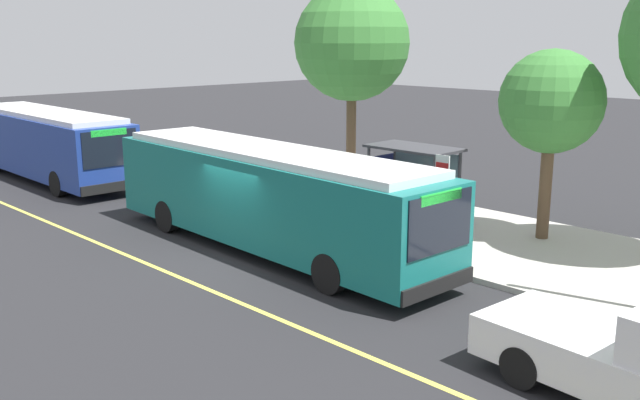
# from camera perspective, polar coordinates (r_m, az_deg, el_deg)

# --- Properties ---
(ground_plane) EXTENTS (120.00, 120.00, 0.00)m
(ground_plane) POSITION_cam_1_polar(r_m,az_deg,el_deg) (19.84, -6.48, -4.56)
(ground_plane) COLOR #232326
(sidewalk_curb) EXTENTS (44.00, 6.40, 0.15)m
(sidewalk_curb) POSITION_cam_1_polar(r_m,az_deg,el_deg) (23.83, 4.91, -1.34)
(sidewalk_curb) COLOR #B7B2A8
(sidewalk_curb) RESTS_ON ground_plane
(lane_stripe_center) EXTENTS (36.00, 0.14, 0.01)m
(lane_stripe_center) POSITION_cam_1_polar(r_m,az_deg,el_deg) (18.64, -11.83, -5.91)
(lane_stripe_center) COLOR #E0D64C
(lane_stripe_center) RESTS_ON ground_plane
(transit_bus_main) EXTENTS (12.34, 3.02, 2.95)m
(transit_bus_main) POSITION_cam_1_polar(r_m,az_deg,el_deg) (19.98, -4.19, 0.42)
(transit_bus_main) COLOR #146B66
(transit_bus_main) RESTS_ON ground_plane
(transit_bus_second) EXTENTS (11.35, 2.77, 2.95)m
(transit_bus_second) POSITION_cam_1_polar(r_m,az_deg,el_deg) (32.20, -21.18, 4.38)
(transit_bus_second) COLOR navy
(transit_bus_second) RESTS_ON ground_plane
(bus_shelter) EXTENTS (2.90, 1.60, 2.48)m
(bus_shelter) POSITION_cam_1_polar(r_m,az_deg,el_deg) (22.65, 7.43, 2.62)
(bus_shelter) COLOR #333338
(bus_shelter) RESTS_ON sidewalk_curb
(waiting_bench) EXTENTS (1.60, 0.48, 0.95)m
(waiting_bench) POSITION_cam_1_polar(r_m,az_deg,el_deg) (22.81, 7.51, -0.61)
(waiting_bench) COLOR brown
(waiting_bench) RESTS_ON sidewalk_curb
(route_sign_post) EXTENTS (0.44, 0.08, 2.80)m
(route_sign_post) POSITION_cam_1_polar(r_m,az_deg,el_deg) (19.10, 9.81, 0.72)
(route_sign_post) COLOR #333338
(route_sign_post) RESTS_ON sidewalk_curb
(pedestrian_commuter) EXTENTS (0.24, 0.40, 1.69)m
(pedestrian_commuter) POSITION_cam_1_polar(r_m,az_deg,el_deg) (22.59, 3.44, 0.61)
(pedestrian_commuter) COLOR #282D47
(pedestrian_commuter) RESTS_ON sidewalk_curb
(street_tree_upstreet) EXTENTS (2.97, 2.97, 5.52)m
(street_tree_upstreet) POSITION_cam_1_polar(r_m,az_deg,el_deg) (21.29, 18.21, 7.48)
(street_tree_upstreet) COLOR brown
(street_tree_upstreet) RESTS_ON sidewalk_curb
(street_tree_downstreet) EXTENTS (4.14, 4.14, 7.69)m
(street_tree_downstreet) POSITION_cam_1_polar(r_m,az_deg,el_deg) (25.77, 2.60, 12.52)
(street_tree_downstreet) COLOR brown
(street_tree_downstreet) RESTS_ON sidewalk_curb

